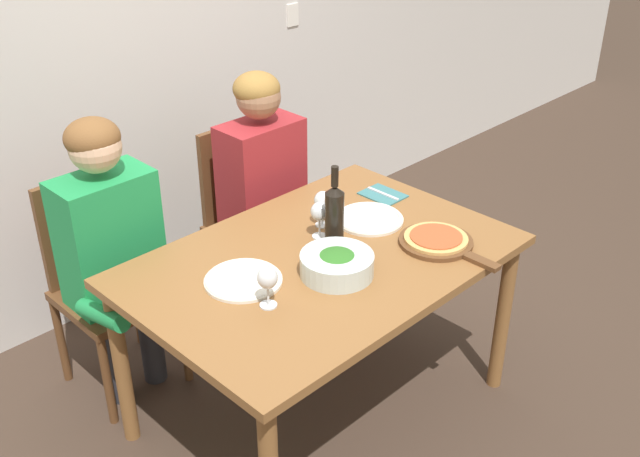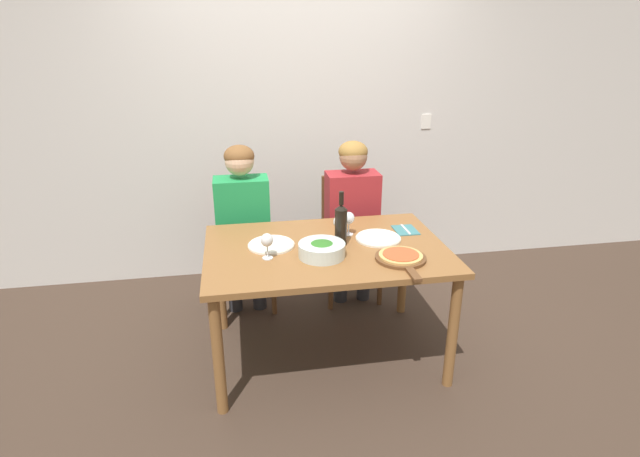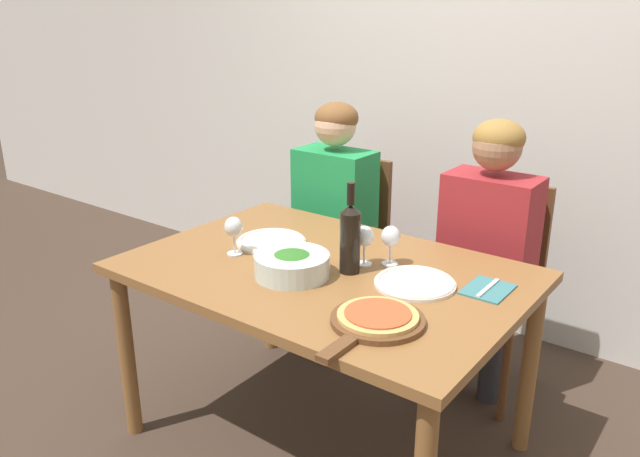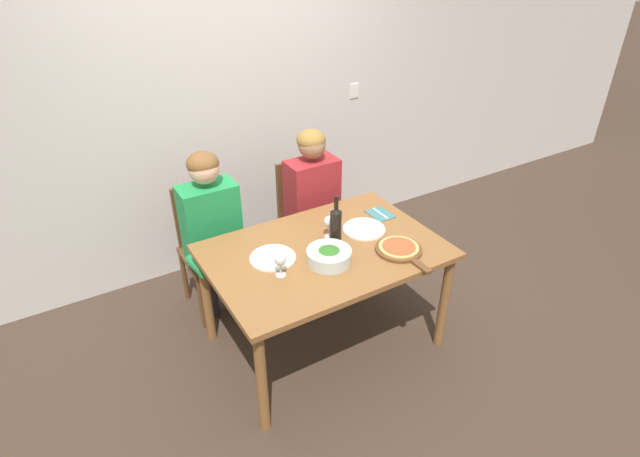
{
  "view_description": "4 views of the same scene",
  "coord_description": "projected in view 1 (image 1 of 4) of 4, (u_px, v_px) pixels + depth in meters",
  "views": [
    {
      "loc": [
        -1.7,
        -1.69,
        2.2
      ],
      "look_at": [
        0.07,
        0.08,
        0.81
      ],
      "focal_mm": 42.0,
      "sensor_mm": 36.0,
      "label": 1
    },
    {
      "loc": [
        -0.51,
        -2.67,
        1.93
      ],
      "look_at": [
        -0.01,
        0.14,
        0.81
      ],
      "focal_mm": 28.0,
      "sensor_mm": 36.0,
      "label": 2
    },
    {
      "loc": [
        1.25,
        -1.69,
        1.64
      ],
      "look_at": [
        -0.02,
        0.01,
        0.89
      ],
      "focal_mm": 35.0,
      "sensor_mm": 36.0,
      "label": 3
    },
    {
      "loc": [
        -1.34,
        -2.18,
        2.44
      ],
      "look_at": [
        0.01,
        0.07,
        0.86
      ],
      "focal_mm": 28.0,
      "sensor_mm": 36.0,
      "label": 4
    }
  ],
  "objects": [
    {
      "name": "ground_plane",
      "position": [
        321.0,
        408.0,
        3.17
      ],
      "size": [
        40.0,
        40.0,
        0.0
      ],
      "primitive_type": "plane",
      "color": "#3D2D23"
    },
    {
      "name": "back_wall",
      "position": [
        109.0,
        32.0,
        3.34
      ],
      "size": [
        10.0,
        0.06,
        2.7
      ],
      "color": "silver",
      "rests_on": "ground"
    },
    {
      "name": "dining_table",
      "position": [
        321.0,
        275.0,
        2.84
      ],
      "size": [
        1.43,
        0.97,
        0.75
      ],
      "color": "brown",
      "rests_on": "ground"
    },
    {
      "name": "chair_left",
      "position": [
        105.0,
        277.0,
        3.14
      ],
      "size": [
        0.42,
        0.42,
        0.93
      ],
      "color": "brown",
      "rests_on": "ground"
    },
    {
      "name": "chair_right",
      "position": [
        251.0,
        214.0,
        3.63
      ],
      "size": [
        0.42,
        0.42,
        0.93
      ],
      "color": "brown",
      "rests_on": "ground"
    },
    {
      "name": "person_woman",
      "position": [
        111.0,
        237.0,
        2.95
      ],
      "size": [
        0.47,
        0.51,
        1.23
      ],
      "color": "#28282D",
      "rests_on": "ground"
    },
    {
      "name": "person_man",
      "position": [
        264.0,
        176.0,
        3.45
      ],
      "size": [
        0.47,
        0.51,
        1.23
      ],
      "color": "#28282D",
      "rests_on": "ground"
    },
    {
      "name": "wine_bottle",
      "position": [
        334.0,
        215.0,
        2.81
      ],
      "size": [
        0.07,
        0.07,
        0.33
      ],
      "color": "black",
      "rests_on": "dining_table"
    },
    {
      "name": "broccoli_bowl",
      "position": [
        337.0,
        264.0,
        2.67
      ],
      "size": [
        0.27,
        0.27,
        0.09
      ],
      "color": "silver",
      "rests_on": "dining_table"
    },
    {
      "name": "dinner_plate_left",
      "position": [
        243.0,
        280.0,
        2.64
      ],
      "size": [
        0.28,
        0.28,
        0.02
      ],
      "color": "silver",
      "rests_on": "dining_table"
    },
    {
      "name": "dinner_plate_right",
      "position": [
        369.0,
        219.0,
        3.05
      ],
      "size": [
        0.28,
        0.28,
        0.02
      ],
      "color": "silver",
      "rests_on": "dining_table"
    },
    {
      "name": "pizza_on_board",
      "position": [
        438.0,
        241.0,
        2.87
      ],
      "size": [
        0.29,
        0.43,
        0.04
      ],
      "color": "brown",
      "rests_on": "dining_table"
    },
    {
      "name": "wine_glass_left",
      "position": [
        267.0,
        280.0,
        2.47
      ],
      "size": [
        0.07,
        0.07,
        0.15
      ],
      "color": "silver",
      "rests_on": "dining_table"
    },
    {
      "name": "wine_glass_right",
      "position": [
        323.0,
        202.0,
        2.96
      ],
      "size": [
        0.07,
        0.07,
        0.15
      ],
      "color": "silver",
      "rests_on": "dining_table"
    },
    {
      "name": "wine_glass_centre",
      "position": [
        320.0,
        213.0,
        2.88
      ],
      "size": [
        0.07,
        0.07,
        0.15
      ],
      "color": "silver",
      "rests_on": "dining_table"
    },
    {
      "name": "fork_on_napkin",
      "position": [
        383.0,
        195.0,
        3.25
      ],
      "size": [
        0.14,
        0.18,
        0.01
      ],
      "color": "#387075",
      "rests_on": "dining_table"
    }
  ]
}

